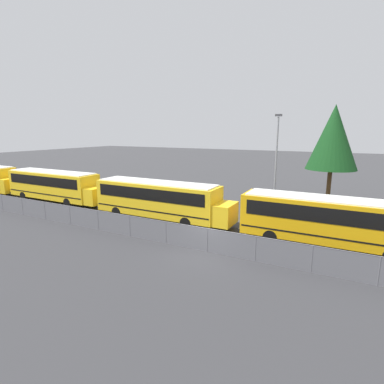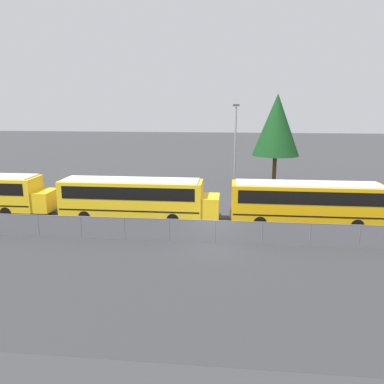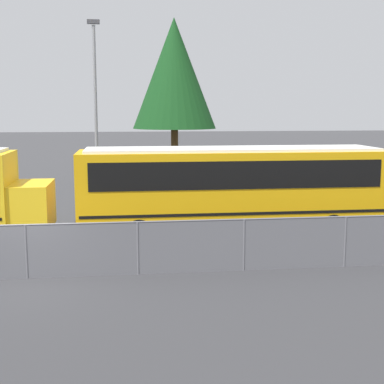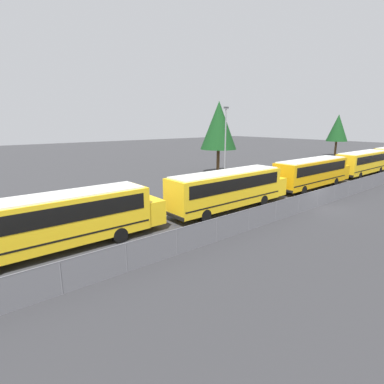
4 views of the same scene
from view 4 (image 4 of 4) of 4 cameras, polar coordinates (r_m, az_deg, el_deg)
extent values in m
plane|color=#38383A|center=(28.15, 22.68, -2.63)|extent=(200.00, 200.00, 0.00)
cube|color=#9EA0A5|center=(27.97, 22.82, -1.14)|extent=(91.03, 0.03, 1.51)
cube|color=slate|center=(27.96, 22.84, -1.15)|extent=(91.03, 0.01, 1.51)
cylinder|color=slate|center=(27.81, 22.95, 0.37)|extent=(91.03, 0.05, 0.05)
cylinder|color=slate|center=(14.21, -23.68, -14.78)|extent=(0.07, 0.07, 1.51)
cylinder|color=slate|center=(15.15, -12.39, -12.14)|extent=(0.07, 0.07, 1.51)
cylinder|color=slate|center=(16.60, -2.95, -9.53)|extent=(0.07, 0.07, 1.51)
cylinder|color=slate|center=(18.44, 4.69, -7.20)|extent=(0.07, 0.07, 1.51)
cylinder|color=slate|center=(20.57, 10.79, -5.22)|extent=(0.07, 0.07, 1.51)
cylinder|color=slate|center=(22.90, 15.66, -3.59)|extent=(0.07, 0.07, 1.51)
cylinder|color=slate|center=(25.38, 19.60, -2.25)|extent=(0.07, 0.07, 1.51)
cylinder|color=slate|center=(27.97, 22.82, -1.14)|extent=(0.07, 0.07, 1.51)
cylinder|color=slate|center=(30.64, 25.48, -0.22)|extent=(0.07, 0.07, 1.51)
cylinder|color=slate|center=(33.37, 27.71, 0.55)|extent=(0.07, 0.07, 1.51)
cylinder|color=slate|center=(36.16, 29.60, 1.20)|extent=(0.07, 0.07, 1.51)
cylinder|color=slate|center=(38.97, 31.22, 1.76)|extent=(0.07, 0.07, 1.51)
cylinder|color=slate|center=(41.82, 32.62, 2.24)|extent=(0.07, 0.07, 1.51)
cube|color=yellow|center=(18.38, -24.97, -5.01)|extent=(11.01, 2.53, 2.67)
cube|color=black|center=(18.22, -25.15, -3.25)|extent=(10.13, 2.57, 0.96)
cube|color=black|center=(18.61, -24.75, -7.21)|extent=(10.79, 2.56, 0.10)
cube|color=yellow|center=(20.80, -8.26, -3.41)|extent=(1.32, 2.32, 1.60)
cube|color=silver|center=(18.03, -25.39, -0.81)|extent=(10.46, 2.27, 0.10)
cylinder|color=black|center=(20.83, -16.35, -6.11)|extent=(0.95, 0.28, 0.95)
cylinder|color=black|center=(18.86, -13.53, -7.97)|extent=(0.95, 0.28, 0.95)
cube|color=yellow|center=(24.82, 6.70, 0.61)|extent=(11.01, 2.53, 2.67)
cube|color=black|center=(24.70, 6.74, 1.94)|extent=(10.13, 2.57, 0.96)
cube|color=black|center=(24.99, 6.65, -1.07)|extent=(10.79, 2.56, 0.10)
cube|color=yellow|center=(29.61, 14.96, 1.23)|extent=(1.32, 2.32, 1.60)
cube|color=black|center=(21.58, -3.68, -4.50)|extent=(0.12, 2.53, 0.24)
cube|color=silver|center=(24.56, 6.78, 3.77)|extent=(10.46, 2.27, 0.10)
cylinder|color=black|center=(28.34, 9.74, -0.70)|extent=(0.95, 0.28, 0.95)
cylinder|color=black|center=(26.96, 13.42, -1.58)|extent=(0.95, 0.28, 0.95)
cylinder|color=black|center=(23.73, -1.12, -3.22)|extent=(0.95, 0.28, 0.95)
cylinder|color=black|center=(22.06, 2.60, -4.50)|extent=(0.95, 0.28, 0.95)
cube|color=#EDA80F|center=(35.44, 21.81, 3.51)|extent=(11.01, 2.53, 2.67)
cube|color=black|center=(35.36, 21.89, 4.45)|extent=(10.13, 2.57, 0.96)
cube|color=black|center=(35.56, 21.71, 2.32)|extent=(10.79, 2.56, 0.10)
cube|color=#EDA80F|center=(40.99, 25.93, 3.55)|extent=(1.32, 2.32, 1.60)
cube|color=black|center=(30.96, 16.64, 0.39)|extent=(0.12, 2.53, 0.24)
cube|color=silver|center=(35.26, 22.00, 5.73)|extent=(10.46, 2.27, 0.10)
cylinder|color=black|center=(39.16, 22.61, 2.28)|extent=(0.95, 0.28, 0.95)
cylinder|color=black|center=(38.18, 25.62, 1.74)|extent=(0.95, 0.28, 0.95)
cylinder|color=black|center=(33.36, 17.07, 0.99)|extent=(0.95, 0.28, 0.95)
cylinder|color=black|center=(32.20, 20.44, 0.31)|extent=(0.95, 0.28, 0.95)
cube|color=yellow|center=(47.62, 29.72, 4.96)|extent=(11.01, 2.53, 2.67)
cube|color=black|center=(47.56, 29.80, 5.66)|extent=(10.13, 2.57, 0.96)
cube|color=black|center=(47.71, 29.62, 4.07)|extent=(10.79, 2.56, 0.10)
cube|color=yellow|center=(53.46, 32.05, 4.81)|extent=(1.32, 2.32, 1.60)
cube|color=black|center=(42.67, 26.84, 2.90)|extent=(0.12, 2.53, 0.24)
cube|color=silver|center=(47.49, 29.91, 6.61)|extent=(10.46, 2.27, 0.10)
cylinder|color=black|center=(51.36, 29.74, 3.91)|extent=(0.95, 0.28, 0.95)
cylinder|color=black|center=(50.61, 32.15, 3.52)|extent=(0.95, 0.28, 0.95)
cylinder|color=black|center=(45.09, 26.61, 3.20)|extent=(0.95, 0.28, 0.95)
cylinder|color=black|center=(44.23, 29.30, 2.75)|extent=(0.95, 0.28, 0.95)
cube|color=black|center=(54.80, 32.19, 4.26)|extent=(0.12, 2.53, 0.24)
cylinder|color=black|center=(57.19, 31.79, 4.44)|extent=(0.95, 0.28, 0.95)
cylinder|color=gray|center=(35.74, 6.34, 8.50)|extent=(0.16, 0.16, 8.65)
cube|color=#47474C|center=(35.67, 6.53, 15.68)|extent=(0.60, 0.24, 0.20)
cylinder|color=#51381E|center=(72.49, 25.66, 7.45)|extent=(0.44, 0.44, 3.23)
cone|color=#144219|center=(72.29, 26.01, 10.92)|extent=(4.31, 4.31, 5.61)
cylinder|color=#51381E|center=(43.08, 4.98, 5.84)|extent=(0.44, 0.44, 3.47)
cone|color=#144219|center=(42.74, 5.11, 12.52)|extent=(5.05, 5.05, 6.56)
camera|label=1|loc=(31.77, 57.83, 7.55)|focal=28.00mm
camera|label=2|loc=(27.49, 75.04, 7.11)|focal=35.00mm
camera|label=3|loc=(27.25, 54.93, 2.18)|focal=50.00mm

